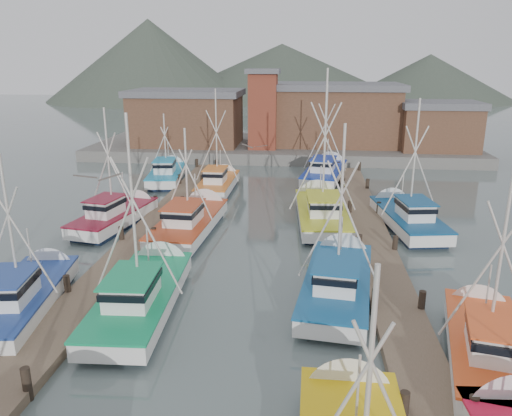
# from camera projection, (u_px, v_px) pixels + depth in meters

# --- Properties ---
(ground) EXTENTS (260.00, 260.00, 0.00)m
(ground) POSITION_uv_depth(u_px,v_px,m) (244.00, 288.00, 24.40)
(ground) COLOR #495856
(ground) RESTS_ON ground
(dock_left) EXTENTS (2.30, 46.00, 1.50)m
(dock_left) POSITION_uv_depth(u_px,v_px,m) (133.00, 249.00, 28.87)
(dock_left) COLOR brown
(dock_left) RESTS_ON ground
(dock_right) EXTENTS (2.30, 46.00, 1.50)m
(dock_right) POSITION_uv_depth(u_px,v_px,m) (379.00, 258.00, 27.51)
(dock_right) COLOR brown
(dock_right) RESTS_ON ground
(quay) EXTENTS (44.00, 16.00, 1.20)m
(quay) POSITION_uv_depth(u_px,v_px,m) (282.00, 148.00, 59.49)
(quay) COLOR slate
(quay) RESTS_ON ground
(shed_left) EXTENTS (12.72, 8.48, 6.20)m
(shed_left) POSITION_uv_depth(u_px,v_px,m) (187.00, 117.00, 57.58)
(shed_left) COLOR brown
(shed_left) RESTS_ON quay
(shed_center) EXTENTS (14.84, 9.54, 6.90)m
(shed_center) POSITION_uv_depth(u_px,v_px,m) (335.00, 114.00, 57.73)
(shed_center) COLOR brown
(shed_center) RESTS_ON quay
(shed_right) EXTENTS (8.48, 6.36, 5.20)m
(shed_right) POSITION_uv_depth(u_px,v_px,m) (438.00, 125.00, 54.05)
(shed_right) COLOR brown
(shed_right) RESTS_ON quay
(lookout_tower) EXTENTS (3.60, 3.60, 8.50)m
(lookout_tower) POSITION_uv_depth(u_px,v_px,m) (263.00, 109.00, 54.45)
(lookout_tower) COLOR brown
(lookout_tower) RESTS_ON quay
(distant_hills) EXTENTS (175.00, 140.00, 42.00)m
(distant_hills) POSITION_uv_depth(u_px,v_px,m) (253.00, 98.00, 142.46)
(distant_hills) COLOR #414B3F
(distant_hills) RESTS_ON ground
(boat_4) EXTENTS (3.85, 9.47, 9.57)m
(boat_4) POSITION_uv_depth(u_px,v_px,m) (144.00, 293.00, 22.39)
(boat_4) COLOR #101D36
(boat_4) RESTS_ON ground
(boat_5) EXTENTS (4.02, 9.60, 8.98)m
(boat_5) POSITION_uv_depth(u_px,v_px,m) (338.00, 280.00, 23.67)
(boat_5) COLOR #101D36
(boat_5) RESTS_ON ground
(boat_6) EXTENTS (3.77, 8.72, 7.85)m
(boat_6) POSITION_uv_depth(u_px,v_px,m) (27.00, 294.00, 22.23)
(boat_6) COLOR #101D36
(boat_6) RESTS_ON ground
(boat_7) EXTENTS (4.15, 8.56, 8.43)m
(boat_7) POSITION_uv_depth(u_px,v_px,m) (485.00, 342.00, 18.49)
(boat_7) COLOR #101D36
(boat_7) RESTS_ON ground
(boat_8) EXTENTS (3.59, 9.78, 7.64)m
(boat_8) POSITION_uv_depth(u_px,v_px,m) (192.00, 221.00, 32.37)
(boat_8) COLOR #101D36
(boat_8) RESTS_ON ground
(boat_9) EXTENTS (4.47, 10.34, 11.17)m
(boat_9) POSITION_uv_depth(u_px,v_px,m) (321.00, 211.00, 34.39)
(boat_9) COLOR #101D36
(boat_9) RESTS_ON ground
(boat_10) EXTENTS (3.89, 8.53, 8.52)m
(boat_10) POSITION_uv_depth(u_px,v_px,m) (118.00, 215.00, 33.53)
(boat_10) COLOR #101D36
(boat_10) RESTS_ON ground
(boat_11) EXTENTS (4.13, 9.28, 9.24)m
(boat_11) POSITION_uv_depth(u_px,v_px,m) (405.00, 216.00, 33.21)
(boat_11) COLOR #101D36
(boat_11) RESTS_ON ground
(boat_12) EXTENTS (3.61, 8.26, 9.15)m
(boat_12) POSITION_uv_depth(u_px,v_px,m) (219.00, 183.00, 42.16)
(boat_12) COLOR #101D36
(boat_12) RESTS_ON ground
(boat_13) EXTENTS (4.69, 10.14, 9.58)m
(boat_13) POSITION_uv_depth(u_px,v_px,m) (325.00, 171.00, 46.51)
(boat_13) COLOR #101D36
(boat_13) RESTS_ON ground
(boat_14) EXTENTS (3.69, 8.87, 6.88)m
(boat_14) POSITION_uv_depth(u_px,v_px,m) (168.00, 173.00, 45.73)
(boat_14) COLOR #101D36
(boat_14) RESTS_ON ground
(gull_near) EXTENTS (1.50, 0.66, 0.24)m
(gull_near) POSITION_uv_depth(u_px,v_px,m) (98.00, 178.00, 15.91)
(gull_near) COLOR gray
(gull_near) RESTS_ON ground
(gull_far) EXTENTS (1.51, 0.66, 0.24)m
(gull_far) POSITION_uv_depth(u_px,v_px,m) (255.00, 146.00, 28.07)
(gull_far) COLOR gray
(gull_far) RESTS_ON ground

